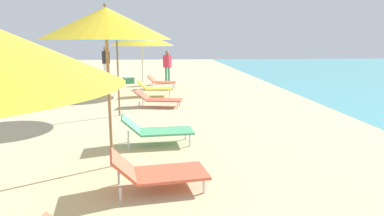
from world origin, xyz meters
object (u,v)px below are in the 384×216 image
object	(u,v)px
umbrella_third	(106,24)
person_walking_mid	(167,64)
lounger_third_shoreside	(156,130)
lounger_farthest_shoreside	(161,81)
cooler_box	(129,80)
umbrella_fourth	(116,33)
lounger_farthest_inland	(154,88)
person_walking_near	(106,60)
lounger_fourth_shoreside	(158,99)
umbrella_farthest	(142,39)
lounger_third_inland	(157,171)

from	to	relation	value
umbrella_third	person_walking_mid	distance (m)	11.47
umbrella_third	lounger_third_shoreside	world-z (taller)	umbrella_third
lounger_farthest_shoreside	cooler_box	size ratio (longest dim) A/B	2.20
umbrella_fourth	lounger_farthest_shoreside	size ratio (longest dim) A/B	1.97
umbrella_fourth	lounger_farthest_inland	xyz separation A→B (m)	(0.91, 3.44, -2.00)
person_walking_near	umbrella_third	bearing A→B (deg)	-12.59
person_walking_near	cooler_box	xyz separation A→B (m)	(1.30, -1.56, -0.92)
lounger_third_shoreside	lounger_fourth_shoreside	size ratio (longest dim) A/B	0.96
umbrella_third	lounger_farthest_inland	bearing A→B (deg)	85.87
lounger_third_shoreside	umbrella_fourth	distance (m)	3.70
umbrella_fourth	umbrella_farthest	world-z (taller)	umbrella_fourth
lounger_third_inland	cooler_box	xyz separation A→B (m)	(-1.59, 12.58, -0.10)
umbrella_farthest	person_walking_near	world-z (taller)	umbrella_farthest
umbrella_farthest	cooler_box	xyz separation A→B (m)	(-0.88, 3.07, -2.00)
lounger_fourth_shoreside	lounger_farthest_inland	size ratio (longest dim) A/B	1.19
lounger_third_inland	umbrella_fourth	world-z (taller)	umbrella_fourth
umbrella_third	umbrella_farthest	bearing A→B (deg)	89.51
umbrella_third	person_walking_mid	size ratio (longest dim) A/B	1.69
lounger_farthest_shoreside	umbrella_fourth	bearing A→B (deg)	-93.62
umbrella_third	lounger_third_shoreside	size ratio (longest dim) A/B	1.79
person_walking_near	umbrella_farthest	bearing A→B (deg)	3.47
umbrella_fourth	person_walking_mid	world-z (taller)	umbrella_fourth
lounger_farthest_shoreside	lounger_farthest_inland	bearing A→B (deg)	-89.12
lounger_fourth_shoreside	lounger_farthest_inland	world-z (taller)	lounger_farthest_inland
lounger_third_inland	umbrella_farthest	bearing A→B (deg)	85.58
lounger_fourth_shoreside	cooler_box	world-z (taller)	lounger_fourth_shoreside
umbrella_farthest	cooler_box	world-z (taller)	umbrella_farthest
lounger_farthest_shoreside	lounger_farthest_inland	world-z (taller)	lounger_farthest_inland
umbrella_farthest	lounger_farthest_shoreside	world-z (taller)	umbrella_farthest
umbrella_third	umbrella_farthest	xyz separation A→B (m)	(0.07, 8.51, -0.24)
lounger_third_shoreside	person_walking_mid	bearing A→B (deg)	82.58
umbrella_third	lounger_third_inland	world-z (taller)	umbrella_third
lounger_farthest_inland	person_walking_mid	bearing A→B (deg)	81.65
umbrella_farthest	lounger_farthest_inland	xyz separation A→B (m)	(0.48, -0.93, -1.84)
lounger_fourth_shoreside	umbrella_fourth	bearing A→B (deg)	-119.50
lounger_third_shoreside	umbrella_fourth	world-z (taller)	umbrella_fourth
lounger_fourth_shoreside	person_walking_near	xyz separation A→B (m)	(-2.83, 7.72, 0.83)
lounger_third_shoreside	lounger_fourth_shoreside	bearing A→B (deg)	84.85
lounger_third_inland	lounger_farthest_inland	distance (m)	8.58
lounger_third_shoreside	cooler_box	world-z (taller)	lounger_third_shoreside
lounger_farthest_inland	cooler_box	distance (m)	4.23
umbrella_fourth	lounger_fourth_shoreside	world-z (taller)	umbrella_fourth
umbrella_farthest	lounger_third_shoreside	bearing A→B (deg)	-84.79
umbrella_fourth	person_walking_mid	bearing A→B (deg)	78.39
umbrella_third	person_walking_mid	world-z (taller)	umbrella_third
umbrella_farthest	lounger_farthest_shoreside	bearing A→B (deg)	54.23
umbrella_third	lounger_farthest_inland	xyz separation A→B (m)	(0.55, 7.58, -2.08)
umbrella_fourth	umbrella_farthest	bearing A→B (deg)	84.33
lounger_fourth_shoreside	person_walking_mid	world-z (taller)	person_walking_mid
lounger_third_inland	umbrella_farthest	size ratio (longest dim) A/B	0.58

